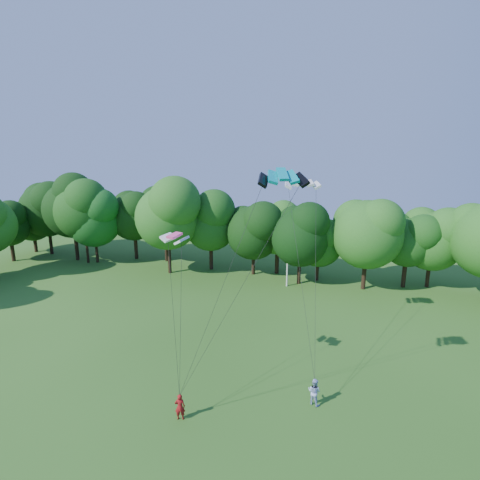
% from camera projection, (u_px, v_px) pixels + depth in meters
% --- Properties ---
extents(utility_pole, '(1.53, 0.49, 7.84)m').
position_uv_depth(utility_pole, '(288.00, 256.00, 47.04)').
color(utility_pole, silver).
rests_on(utility_pole, ground).
extents(kite_flyer_left, '(0.77, 0.63, 1.81)m').
position_uv_depth(kite_flyer_left, '(180.00, 407.00, 24.00)').
color(kite_flyer_left, maroon).
rests_on(kite_flyer_left, ground).
extents(kite_flyer_right, '(1.12, 1.00, 1.90)m').
position_uv_depth(kite_flyer_right, '(314.00, 391.00, 25.45)').
color(kite_flyer_right, '#AABAEC').
rests_on(kite_flyer_right, ground).
extents(kite_teal, '(2.95, 2.17, 0.72)m').
position_uv_depth(kite_teal, '(282.00, 174.00, 20.98)').
color(kite_teal, '#05939F').
rests_on(kite_teal, ground).
extents(kite_green, '(3.15, 2.08, 0.48)m').
position_uv_depth(kite_green, '(302.00, 181.00, 31.19)').
color(kite_green, green).
rests_on(kite_green, ground).
extents(kite_pink, '(2.14, 1.51, 0.31)m').
position_uv_depth(kite_pink, '(174.00, 235.00, 24.52)').
color(kite_pink, '#FF468E').
rests_on(kite_pink, ground).
extents(tree_back_west, '(8.87, 8.87, 12.90)m').
position_uv_depth(tree_back_west, '(93.00, 211.00, 56.38)').
color(tree_back_west, '#352615').
rests_on(tree_back_west, ground).
extents(tree_back_center, '(8.07, 8.07, 11.73)m').
position_uv_depth(tree_back_center, '(301.00, 229.00, 47.23)').
color(tree_back_center, black).
rests_on(tree_back_center, ground).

